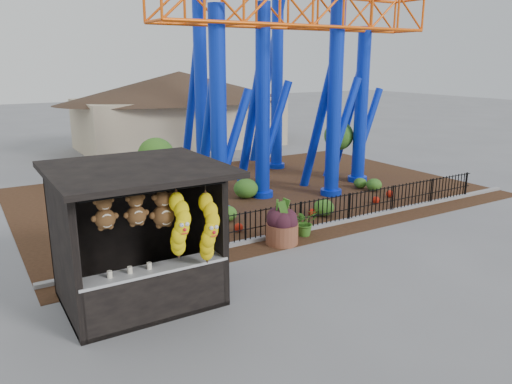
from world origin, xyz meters
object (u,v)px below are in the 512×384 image
roller_coaster (273,29)px  terracotta_planter (282,234)px  potted_plant (305,222)px  prize_booth (142,239)px

roller_coaster → terracotta_planter: (-3.39, -5.76, -6.13)m
terracotta_planter → potted_plant: (1.00, 0.23, 0.12)m
prize_booth → potted_plant: 6.07m
prize_booth → potted_plant: bearing=17.4°
roller_coaster → prize_booth: bearing=-137.9°
potted_plant → prize_booth: bearing=-161.8°
prize_booth → potted_plant: size_ratio=4.03×
prize_booth → terracotta_planter: size_ratio=3.65×
roller_coaster → potted_plant: bearing=-113.4°
prize_booth → roller_coaster: size_ratio=0.32×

